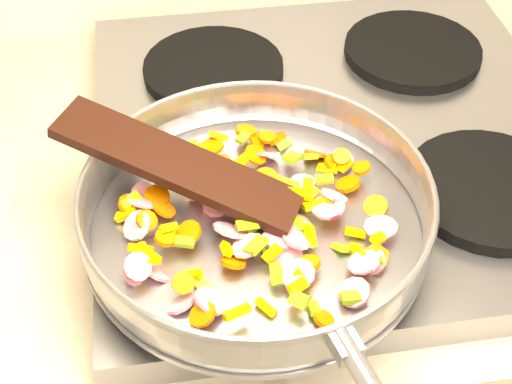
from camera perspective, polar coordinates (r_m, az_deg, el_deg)
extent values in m
cube|color=#939399|center=(0.91, 6.47, 4.13)|extent=(0.60, 0.60, 0.04)
cylinder|color=black|center=(0.77, -1.08, -2.04)|extent=(0.19, 0.19, 0.02)
cylinder|color=black|center=(0.84, 18.17, 0.21)|extent=(0.19, 0.19, 0.02)
cylinder|color=black|center=(0.98, -3.42, 9.84)|extent=(0.19, 0.19, 0.02)
cylinder|color=black|center=(1.04, 12.41, 11.00)|extent=(0.19, 0.19, 0.02)
cylinder|color=#9E9EA5|center=(0.74, 0.00, -2.85)|extent=(0.36, 0.36, 0.01)
torus|color=#9E9EA5|center=(0.72, 0.00, -1.21)|extent=(0.40, 0.40, 0.06)
torus|color=#9E9EA5|center=(0.70, 0.00, 0.23)|extent=(0.36, 0.36, 0.01)
cube|color=#9E9EA5|center=(0.61, 7.10, -12.01)|extent=(0.03, 0.03, 0.02)
cylinder|color=#BE123B|center=(0.73, 3.41, -2.76)|extent=(0.04, 0.04, 0.02)
cylinder|color=#D65C00|center=(0.79, 8.45, 1.92)|extent=(0.03, 0.03, 0.01)
cylinder|color=#D65C00|center=(0.73, 1.77, -2.11)|extent=(0.03, 0.03, 0.02)
cylinder|color=#BE123B|center=(0.68, -6.08, -8.88)|extent=(0.03, 0.04, 0.02)
cube|color=#E7C500|center=(0.77, 3.29, -0.21)|extent=(0.02, 0.02, 0.02)
cylinder|color=#BE123B|center=(0.68, 7.88, -7.96)|extent=(0.04, 0.04, 0.02)
cube|color=#E7C500|center=(0.69, 1.30, -4.94)|extent=(0.02, 0.02, 0.01)
cylinder|color=#BE123B|center=(0.77, -9.00, -0.26)|extent=(0.04, 0.03, 0.03)
cube|color=#E7C500|center=(0.74, 3.11, 0.10)|extent=(0.02, 0.02, 0.01)
cube|color=#E7C500|center=(0.71, 8.27, -4.73)|extent=(0.01, 0.03, 0.02)
cylinder|color=#D65C00|center=(0.77, -2.77, 0.15)|extent=(0.03, 0.04, 0.01)
cube|color=#7FAB13|center=(0.80, 4.26, 2.85)|extent=(0.02, 0.02, 0.02)
cube|color=#E7C500|center=(0.69, -9.36, -5.68)|extent=(0.02, 0.02, 0.01)
cube|color=#E7C500|center=(0.73, 3.26, -2.82)|extent=(0.02, 0.02, 0.01)
cylinder|color=#D65C00|center=(0.70, -1.82, -5.65)|extent=(0.03, 0.03, 0.02)
cylinder|color=#D65C00|center=(0.78, 7.39, 0.64)|extent=(0.04, 0.04, 0.02)
cube|color=#E7C500|center=(0.70, -2.38, -4.59)|extent=(0.01, 0.02, 0.02)
cube|color=#7FAB13|center=(0.75, 3.34, -0.74)|extent=(0.02, 0.02, 0.01)
cube|color=#E7C500|center=(0.64, -1.54, -9.60)|extent=(0.03, 0.02, 0.01)
cube|color=#E7C500|center=(0.73, 7.93, -3.22)|extent=(0.02, 0.02, 0.01)
cube|color=#7FAB13|center=(0.81, -1.05, 4.35)|extent=(0.02, 0.02, 0.01)
cylinder|color=#D65C00|center=(0.82, 4.77, 3.07)|extent=(0.04, 0.03, 0.02)
cylinder|color=#BE123B|center=(0.68, 3.41, -6.58)|extent=(0.04, 0.05, 0.02)
cube|color=#E7C500|center=(0.72, 4.37, -3.55)|extent=(0.01, 0.02, 0.02)
cylinder|color=#D65C00|center=(0.71, 9.54, -5.13)|extent=(0.03, 0.02, 0.02)
cube|color=#E7C500|center=(0.72, 9.78, -3.69)|extent=(0.02, 0.02, 0.02)
cube|color=#E7C500|center=(0.74, 4.71, -0.98)|extent=(0.03, 0.02, 0.01)
cube|color=#E7C500|center=(0.72, 1.35, -3.88)|extent=(0.02, 0.01, 0.01)
cylinder|color=#D65C00|center=(0.74, -1.10, -0.44)|extent=(0.03, 0.03, 0.03)
cylinder|color=#D65C00|center=(0.70, 8.53, -5.49)|extent=(0.03, 0.04, 0.03)
cylinder|color=#BE123B|center=(0.80, 3.02, 3.14)|extent=(0.03, 0.04, 0.02)
cube|color=#7FAB13|center=(0.67, 4.62, -9.25)|extent=(0.01, 0.02, 0.02)
cube|color=#E7C500|center=(0.67, 0.80, -9.19)|extent=(0.02, 0.02, 0.01)
cube|color=#E7C500|center=(0.81, -4.30, 3.27)|extent=(0.02, 0.02, 0.01)
cube|color=#E7C500|center=(0.72, -9.19, -4.49)|extent=(0.03, 0.02, 0.01)
cylinder|color=#D65C00|center=(0.71, -5.42, -3.26)|extent=(0.03, 0.03, 0.02)
cylinder|color=#BE123B|center=(0.79, -4.95, 1.41)|extent=(0.03, 0.03, 0.02)
cube|color=#7FAB13|center=(0.71, -0.67, -2.62)|extent=(0.02, 0.02, 0.01)
cylinder|color=#BE123B|center=(0.77, 0.40, -0.02)|extent=(0.04, 0.04, 0.01)
cylinder|color=#BE123B|center=(0.81, 6.84, 2.54)|extent=(0.04, 0.03, 0.02)
cylinder|color=#D65C00|center=(0.76, -7.93, -0.35)|extent=(0.04, 0.04, 0.01)
cube|color=#E7C500|center=(0.75, 4.13, 0.23)|extent=(0.02, 0.03, 0.01)
cube|color=#E7C500|center=(0.75, -9.99, -0.71)|extent=(0.02, 0.02, 0.01)
cylinder|color=#BE123B|center=(0.71, 3.29, -3.85)|extent=(0.04, 0.04, 0.02)
cube|color=#E7C500|center=(0.79, -1.10, 2.60)|extent=(0.02, 0.02, 0.01)
cube|color=#E7C500|center=(0.75, 2.50, 0.69)|extent=(0.03, 0.02, 0.02)
cube|color=#E7C500|center=(0.75, -10.38, -1.82)|extent=(0.03, 0.02, 0.02)
cylinder|color=#D65C00|center=(0.77, 0.81, 1.12)|extent=(0.04, 0.04, 0.01)
cube|color=#E7C500|center=(0.79, -1.66, 2.29)|extent=(0.03, 0.02, 0.02)
cylinder|color=#BE123B|center=(0.72, 1.87, -4.67)|extent=(0.04, 0.04, 0.01)
cylinder|color=#D65C00|center=(0.80, -0.04, 2.99)|extent=(0.04, 0.04, 0.02)
cylinder|color=#D65C00|center=(0.76, -10.00, -1.05)|extent=(0.04, 0.04, 0.02)
cylinder|color=#BE123B|center=(0.67, -3.65, -8.70)|extent=(0.04, 0.04, 0.03)
cylinder|color=#BE123B|center=(0.70, -0.65, -4.31)|extent=(0.05, 0.05, 0.02)
cube|color=#7FAB13|center=(0.67, 7.56, -8.37)|extent=(0.02, 0.01, 0.01)
cylinder|color=#BE123B|center=(0.70, -9.73, -6.40)|extent=(0.03, 0.03, 0.03)
cube|color=#7FAB13|center=(0.81, -5.36, 3.59)|extent=(0.02, 0.02, 0.02)
cylinder|color=#BE123B|center=(0.78, 3.77, 0.81)|extent=(0.04, 0.04, 0.01)
cylinder|color=#BE123B|center=(0.78, -1.09, 1.03)|extent=(0.04, 0.04, 0.01)
cube|color=#E7C500|center=(0.80, 7.19, 2.11)|extent=(0.02, 0.02, 0.01)
cylinder|color=#D65C00|center=(0.83, 0.07, 4.22)|extent=(0.03, 0.03, 0.02)
cylinder|color=#D65C00|center=(0.83, 1.66, 4.30)|extent=(0.03, 0.02, 0.02)
cylinder|color=#D65C00|center=(0.80, 6.20, 2.39)|extent=(0.03, 0.03, 0.02)
cube|color=#E7C500|center=(0.70, -8.44, -5.09)|extent=(0.02, 0.03, 0.02)
cube|color=#7FAB13|center=(0.77, 3.30, 0.02)|extent=(0.02, 0.02, 0.01)
cube|color=#E7C500|center=(0.73, -6.61, -3.28)|extent=(0.01, 0.02, 0.02)
cube|color=#7FAB13|center=(0.71, 0.89, -4.66)|extent=(0.01, 0.02, 0.01)
cylinder|color=#D65C00|center=(0.81, -3.51, 3.67)|extent=(0.03, 0.03, 0.01)
cylinder|color=#D65C00|center=(0.66, 5.44, -10.09)|extent=(0.03, 0.03, 0.01)
cube|color=#7FAB13|center=(0.72, 6.83, -4.45)|extent=(0.02, 0.02, 0.02)
cube|color=#7FAB13|center=(0.73, 3.52, -3.10)|extent=(0.02, 0.01, 0.02)
cylinder|color=#D65C00|center=(0.75, -7.37, -1.30)|extent=(0.03, 0.04, 0.02)
cylinder|color=#D65C00|center=(0.71, -7.27, -3.65)|extent=(0.03, 0.03, 0.01)
cube|color=#E7C500|center=(0.78, 5.51, 1.02)|extent=(0.02, 0.01, 0.01)
cylinder|color=#BE123B|center=(0.68, -9.45, -5.91)|extent=(0.04, 0.03, 0.03)
cylinder|color=#D65C00|center=(0.69, 4.19, -5.74)|extent=(0.03, 0.03, 0.02)
cylinder|color=#D65C00|center=(0.73, -8.73, -2.26)|extent=(0.03, 0.03, 0.02)
cube|color=#7FAB13|center=(0.73, -0.80, -2.86)|extent=(0.02, 0.02, 0.01)
cylinder|color=#D65C00|center=(0.67, -5.85, -7.27)|extent=(0.03, 0.03, 0.02)
cylinder|color=#BE123B|center=(0.73, 9.95, -2.79)|extent=(0.05, 0.05, 0.01)
cylinder|color=#D65C00|center=(0.79, 6.89, 2.81)|extent=(0.03, 0.02, 0.02)
cylinder|color=#BE123B|center=(0.73, -9.52, -2.67)|extent=(0.04, 0.04, 0.02)
cube|color=#7FAB13|center=(0.83, 2.30, 3.80)|extent=(0.02, 0.02, 0.02)
cube|color=#7FAB13|center=(0.69, -0.01, -4.29)|extent=(0.03, 0.03, 0.01)
cylinder|color=#D65C00|center=(0.83, -0.81, 4.90)|extent=(0.03, 0.03, 0.01)
cylinder|color=#BE123B|center=(0.71, 2.46, -4.99)|extent=(0.04, 0.04, 0.02)
cylinder|color=#BE123B|center=(0.69, 8.61, -5.57)|extent=(0.04, 0.05, 0.02)
cube|color=#E7C500|center=(0.66, 3.34, -7.53)|extent=(0.02, 0.02, 0.01)
cube|color=#E7C500|center=(0.80, 5.75, 1.90)|extent=(0.03, 0.02, 0.02)
cylinder|color=#BE123B|center=(0.75, -1.71, -1.19)|extent=(0.04, 0.04, 0.03)
cube|color=#7FAB13|center=(0.68, 1.64, -6.57)|extent=(0.01, 0.02, 0.02)
cube|color=#E7C500|center=(0.75, 4.22, -0.46)|extent=(0.03, 0.03, 0.01)
cube|color=#E7C500|center=(0.68, 3.81, -6.70)|extent=(0.02, 0.02, 0.02)
cube|color=#7FAB13|center=(0.71, -5.87, -3.98)|extent=(0.03, 0.02, 0.01)
cube|color=#E7C500|center=(0.71, -7.02, -2.88)|extent=(0.02, 0.02, 0.02)
cube|color=#E7C500|center=(0.75, 2.47, -1.15)|extent=(0.03, 0.02, 0.01)
cylinder|color=#D65C00|center=(0.80, -2.75, 2.56)|extent=(0.03, 0.03, 0.01)
cylinder|color=#D65C00|center=(0.66, -4.31, -9.75)|extent=(0.04, 0.04, 0.02)
cylinder|color=#BE123B|center=(0.71, 1.68, -3.84)|extent=(0.03, 0.03, 0.01)
cube|color=#E7C500|center=(0.69, -8.86, -4.93)|extent=(0.02, 0.03, 0.02)
cylinder|color=#BE123B|center=(0.72, -2.12, -3.07)|extent=(0.04, 0.04, 0.03)
cylinder|color=#BE123B|center=(0.75, -3.15, -0.86)|extent=(0.04, 0.04, 0.03)
cube|color=#E7C500|center=(0.69, -5.10, -6.66)|extent=(0.02, 0.01, 0.01)
cube|color=#7FAB13|center=(0.69, -4.47, -7.27)|extent=(0.02, 0.03, 0.01)
cube|color=#E7C500|center=(0.71, 10.07, -5.19)|extent=(0.02, 0.02, 0.01)
cylinder|color=#BE123B|center=(0.71, -7.89, -6.37)|extent=(0.04, 0.04, 0.03)
cylinder|color=#BE123B|center=(0.76, -9.08, -0.67)|extent=(0.05, 0.04, 0.03)
cube|color=#E7C500|center=(0.81, -4.20, 3.48)|extent=(0.02, 0.02, 0.02)
cylinder|color=#BE123B|center=(0.71, 9.29, -5.49)|extent=(0.03, 0.03, 0.02)
cube|color=#E7C500|center=(0.77, -7.94, 1.53)|extent=(0.02, 0.02, 0.02)
cylinder|color=#D65C00|center=(0.83, 0.89, 4.43)|extent=(0.03, 0.03, 0.01)
cube|color=#E7C500|center=(0.82, -3.01, 4.50)|extent=(0.02, 0.01, 0.02)
cylinder|color=#BE123B|center=(0.75, 6.27, -0.30)|extent=(0.03, 0.04, 0.03)
cube|color=#7FAB13|center=(0.66, 3.46, -8.61)|extent=(0.02, 0.02, 0.01)
cylinder|color=#D65C00|center=(0.77, 9.55, -1.18)|extent=(0.04, 0.04, 0.02)
cylinder|color=#BE123B|center=(0.73, 5.83, -1.20)|extent=(0.04, 0.04, 0.01)
cube|color=#7FAB13|center=(0.78, 2.89, 2.78)|extent=(0.02, 0.02, 0.01)
cylinder|color=#BE123B|center=(0.80, 0.96, 3.06)|extent=(0.04, 0.03, 0.03)
cylinder|color=#D65C00|center=(0.74, 6.19, -0.75)|extent=(0.03, 0.03, 0.02)
cylinder|color=#BE123B|center=(0.76, -4.45, -0.57)|extent=(0.05, 0.03, 0.03)
cube|color=black|center=(0.75, -6.29, 2.19)|extent=(0.26, 0.19, 0.07)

